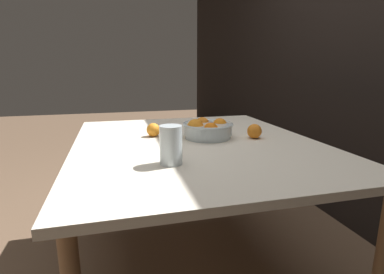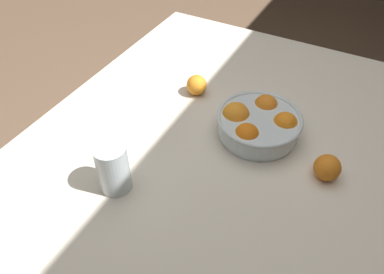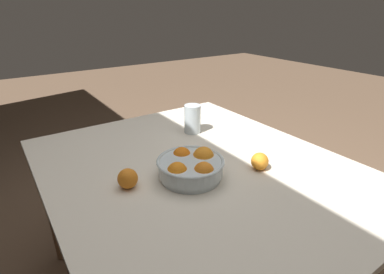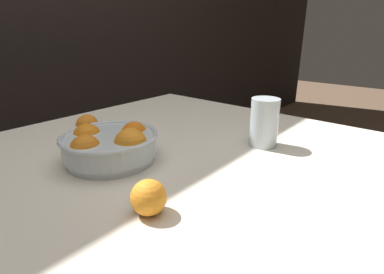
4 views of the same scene
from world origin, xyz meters
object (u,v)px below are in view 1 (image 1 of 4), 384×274
Objects in this scene: orange_loose_near_bowl at (254,131)px; juice_glass at (171,147)px; orange_loose_front at (153,130)px; fruit_bowl at (207,129)px.

juice_glass is at bearing -58.44° from orange_loose_near_bowl.
juice_glass is 0.47m from orange_loose_front.
juice_glass is at bearing 0.47° from orange_loose_front.
juice_glass reaches higher than orange_loose_near_bowl.
fruit_bowl is at bearing 144.99° from juice_glass.
juice_glass is 0.56m from orange_loose_near_bowl.
fruit_bowl reaches higher than orange_loose_front.
orange_loose_front is at bearing -179.53° from juice_glass.
fruit_bowl is 0.44m from juice_glass.
orange_loose_front is (-0.10, -0.26, -0.01)m from fruit_bowl.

